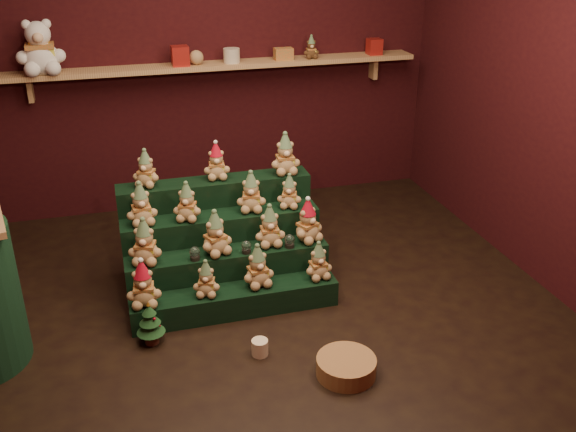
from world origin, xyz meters
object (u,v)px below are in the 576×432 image
object	(u,v)px
mug_right	(352,360)
snow_globe_b	(246,247)
snow_globe_a	(195,253)
brown_bear	(311,47)
wicker_basket	(346,367)
mini_christmas_tree	(150,323)
white_bear	(39,40)
riser_tier_front	(236,301)
snow_globe_c	(290,241)
mug_left	(260,347)

from	to	relation	value
mug_right	snow_globe_b	bearing A→B (deg)	115.07
snow_globe_a	brown_bear	world-z (taller)	brown_bear
snow_globe_b	wicker_basket	size ratio (longest dim) A/B	0.25
mini_christmas_tree	mug_right	bearing A→B (deg)	-26.78
mini_christmas_tree	white_bear	distance (m)	2.50
white_bear	riser_tier_front	bearing A→B (deg)	-60.08
riser_tier_front	mug_right	distance (m)	0.94
riser_tier_front	mini_christmas_tree	distance (m)	0.61
riser_tier_front	wicker_basket	size ratio (longest dim) A/B	3.96
snow_globe_a	wicker_basket	world-z (taller)	snow_globe_a
riser_tier_front	mini_christmas_tree	bearing A→B (deg)	-161.79
riser_tier_front	snow_globe_b	xyz separation A→B (m)	(0.12, 0.16, 0.32)
snow_globe_c	brown_bear	xyz separation A→B (m)	(0.66, 1.62, 1.01)
snow_globe_c	wicker_basket	xyz separation A→B (m)	(0.06, -0.98, -0.35)
white_bear	snow_globe_a	bearing A→B (deg)	-63.49
riser_tier_front	wicker_basket	world-z (taller)	riser_tier_front
riser_tier_front	snow_globe_a	world-z (taller)	snow_globe_a
wicker_basket	brown_bear	world-z (taller)	brown_bear
snow_globe_c	brown_bear	size ratio (longest dim) A/B	0.49
mug_left	snow_globe_b	bearing A→B (deg)	83.91
snow_globe_a	snow_globe_b	distance (m)	0.35
snow_globe_b	brown_bear	size ratio (longest dim) A/B	0.46
mug_left	snow_globe_c	bearing A→B (deg)	60.09
riser_tier_front	white_bear	bearing A→B (deg)	122.66
mini_christmas_tree	mug_left	xyz separation A→B (m)	(0.63, -0.31, -0.10)
mug_left	brown_bear	xyz separation A→B (m)	(1.04, 2.27, 1.37)
mug_left	riser_tier_front	bearing A→B (deg)	95.64
mug_right	white_bear	bearing A→B (deg)	123.64
mug_left	wicker_basket	distance (m)	0.55
mini_christmas_tree	wicker_basket	world-z (taller)	mini_christmas_tree
mug_right	brown_bear	size ratio (longest dim) A/B	0.52
mini_christmas_tree	white_bear	bearing A→B (deg)	105.85
wicker_basket	mug_left	bearing A→B (deg)	143.84
white_bear	snow_globe_c	bearing A→B (deg)	-48.67
snow_globe_a	snow_globe_c	xyz separation A→B (m)	(0.66, 0.00, 0.00)
snow_globe_a	snow_globe_b	world-z (taller)	snow_globe_a
snow_globe_c	white_bear	world-z (taller)	white_bear
snow_globe_b	mini_christmas_tree	distance (m)	0.82
snow_globe_a	mini_christmas_tree	distance (m)	0.56
wicker_basket	white_bear	size ratio (longest dim) A/B	0.68
snow_globe_c	brown_bear	world-z (taller)	brown_bear
wicker_basket	white_bear	world-z (taller)	white_bear
mug_right	riser_tier_front	bearing A→B (deg)	125.85
snow_globe_b	riser_tier_front	bearing A→B (deg)	-126.66
snow_globe_a	mug_right	bearing A→B (deg)	-49.62
mini_christmas_tree	brown_bear	xyz separation A→B (m)	(1.67, 1.97, 1.27)
snow_globe_b	white_bear	distance (m)	2.36
snow_globe_a	mug_right	xyz separation A→B (m)	(0.78, -0.92, -0.36)
snow_globe_c	snow_globe_b	bearing A→B (deg)	180.00
riser_tier_front	snow_globe_a	xyz separation A→B (m)	(-0.23, 0.16, 0.32)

